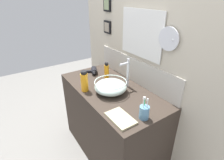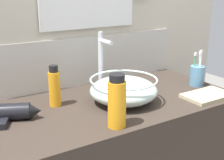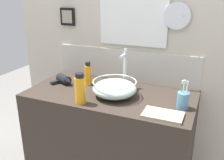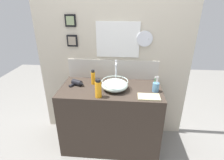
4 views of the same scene
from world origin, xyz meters
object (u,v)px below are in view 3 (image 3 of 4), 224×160
soap_dispenser (80,89)px  hand_towel (163,115)px  hair_drier (64,80)px  spray_bottle (88,74)px  glass_bowl_sink (115,88)px  faucet (125,66)px  toothbrush_cup (183,100)px

soap_dispenser → hand_towel: soap_dispenser is taller
soap_dispenser → hair_drier: bearing=138.9°
hand_towel → hair_drier: bearing=164.7°
spray_bottle → hand_towel: size_ratio=0.78×
hand_towel → spray_bottle: bearing=156.1°
glass_bowl_sink → faucet: size_ratio=1.04×
hair_drier → toothbrush_cup: 0.91m
hair_drier → hand_towel: (0.82, -0.23, -0.02)m
glass_bowl_sink → toothbrush_cup: bearing=-0.7°
faucet → soap_dispenser: (-0.16, -0.38, -0.07)m
toothbrush_cup → soap_dispenser: 0.64m
spray_bottle → hand_towel: bearing=-23.9°
glass_bowl_sink → spray_bottle: bearing=154.8°
hair_drier → toothbrush_cup: (0.91, -0.07, 0.02)m
glass_bowl_sink → spray_bottle: (-0.27, 0.13, 0.03)m
soap_dispenser → hand_towel: 0.54m
glass_bowl_sink → hand_towel: glass_bowl_sink is taller
soap_dispenser → hand_towel: (0.53, 0.03, -0.09)m
faucet → hair_drier: (-0.45, -0.12, -0.13)m
faucet → spray_bottle: (-0.27, -0.06, -0.08)m
faucet → soap_dispenser: faucet is taller
spray_bottle → soap_dispenser: bearing=-70.3°
faucet → spray_bottle: size_ratio=1.61×
faucet → hand_towel: bearing=-43.2°
hair_drier → soap_dispenser: bearing=-41.1°
glass_bowl_sink → faucet: (-0.00, 0.19, 0.10)m
glass_bowl_sink → toothbrush_cup: toothbrush_cup is taller
hair_drier → spray_bottle: bearing=17.9°
toothbrush_cup → hand_towel: bearing=-120.1°
hair_drier → toothbrush_cup: size_ratio=0.98×
hair_drier → hand_towel: hair_drier is taller
hair_drier → faucet: bearing=14.9°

